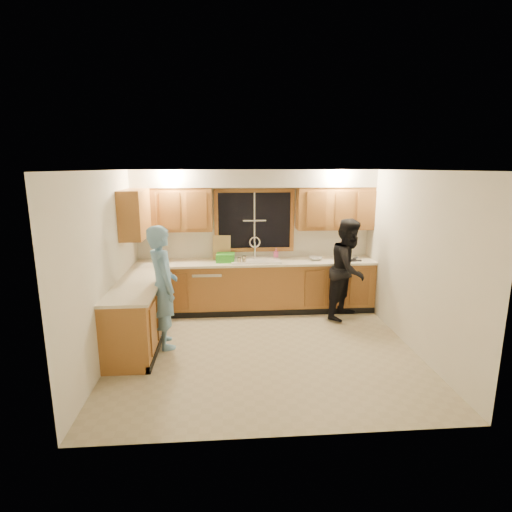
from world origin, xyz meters
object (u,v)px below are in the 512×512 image
at_px(stove, 130,330).
at_px(man, 163,287).
at_px(woman, 349,269).
at_px(sink, 256,264).
at_px(bowl, 315,258).
at_px(soap_bottle, 276,253).
at_px(dish_crate, 225,258).
at_px(knife_block, 161,256).
at_px(dishwasher, 208,290).

relative_size(stove, man, 0.51).
bearing_deg(woman, sink, 115.02).
bearing_deg(stove, bowl, 32.22).
distance_m(soap_bottle, bowl, 0.72).
height_order(stove, dish_crate, dish_crate).
bearing_deg(man, woman, -94.98).
distance_m(man, bowl, 2.83).
distance_m(man, knife_block, 1.40).
bearing_deg(sink, soap_bottle, 24.56).
height_order(woman, knife_block, woman).
distance_m(dishwasher, man, 1.53).
relative_size(sink, man, 0.49).
xyz_separation_m(knife_block, dish_crate, (1.12, -0.04, -0.04)).
bearing_deg(dishwasher, soap_bottle, 8.76).
height_order(dishwasher, soap_bottle, soap_bottle).
bearing_deg(stove, man, 51.54).
bearing_deg(woman, man, 148.12).
relative_size(sink, stove, 0.96).
height_order(dishwasher, woman, woman).
height_order(knife_block, bowl, knife_block).
distance_m(sink, stove, 2.60).
distance_m(knife_block, bowl, 2.72).
bearing_deg(bowl, knife_block, 179.15).
xyz_separation_m(sink, dishwasher, (-0.85, -0.01, -0.45)).
xyz_separation_m(man, woman, (2.97, 0.90, -0.03)).
height_order(dish_crate, bowl, dish_crate).
bearing_deg(knife_block, dishwasher, -4.95).
bearing_deg(stove, sink, 45.39).
height_order(stove, man, man).
height_order(sink, woman, woman).
xyz_separation_m(knife_block, soap_bottle, (2.04, 0.15, -0.02)).
distance_m(dishwasher, soap_bottle, 1.39).
bearing_deg(bowl, man, -151.86).
distance_m(stove, bowl, 3.43).
height_order(sink, bowl, sink).
height_order(dishwasher, man, man).
xyz_separation_m(woman, dish_crate, (-2.08, 0.44, 0.14)).
distance_m(dish_crate, bowl, 1.60).
xyz_separation_m(man, soap_bottle, (1.81, 1.52, 0.13)).
bearing_deg(knife_block, sink, -3.01).
relative_size(dishwasher, woman, 0.48).
distance_m(stove, dish_crate, 2.28).
relative_size(dishwasher, stove, 0.91).
bearing_deg(dish_crate, knife_block, 178.04).
relative_size(dishwasher, man, 0.46).
relative_size(woman, dish_crate, 5.50).
bearing_deg(soap_bottle, stove, -137.52).
height_order(sink, knife_block, sink).
height_order(woman, dish_crate, woman).
bearing_deg(woman, stove, 153.61).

